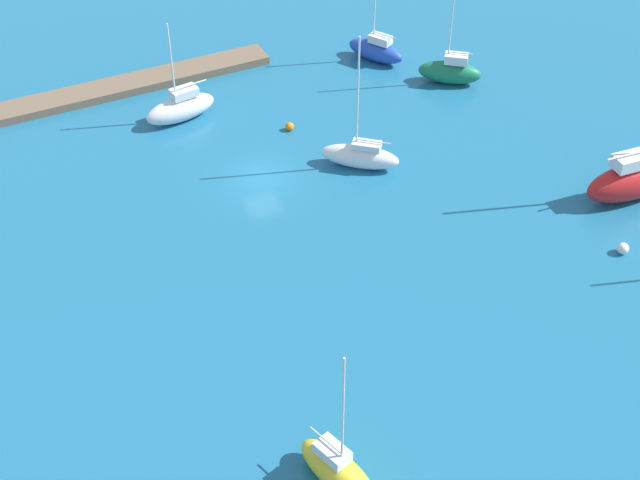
# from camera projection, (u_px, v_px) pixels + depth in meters

# --- Properties ---
(water) EXTENTS (160.00, 160.00, 0.00)m
(water) POSITION_uv_depth(u_px,v_px,m) (261.00, 178.00, 65.51)
(water) COLOR #1E668C
(water) RESTS_ON ground
(pier_dock) EXTENTS (25.71, 2.69, 0.66)m
(pier_dock) POSITION_uv_depth(u_px,v_px,m) (118.00, 87.00, 74.43)
(pier_dock) COLOR brown
(pier_dock) RESTS_ON ground
(sailboat_white_off_beacon) EXTENTS (5.47, 4.94, 10.37)m
(sailboat_white_off_beacon) POSITION_uv_depth(u_px,v_px,m) (360.00, 155.00, 65.98)
(sailboat_white_off_beacon) COLOR white
(sailboat_white_off_beacon) RESTS_ON water
(sailboat_yellow_far_north) EXTENTS (3.22, 5.26, 9.28)m
(sailboat_yellow_far_north) POSITION_uv_depth(u_px,v_px,m) (337.00, 470.00, 45.32)
(sailboat_yellow_far_north) COLOR yellow
(sailboat_yellow_far_north) RESTS_ON water
(sailboat_blue_along_channel) EXTENTS (4.14, 5.35, 8.44)m
(sailboat_blue_along_channel) POSITION_uv_depth(u_px,v_px,m) (376.00, 50.00, 77.89)
(sailboat_blue_along_channel) COLOR #2347B2
(sailboat_blue_along_channel) RESTS_ON water
(sailboat_red_lone_south) EXTENTS (7.48, 2.91, 12.53)m
(sailboat_red_lone_south) POSITION_uv_depth(u_px,v_px,m) (633.00, 179.00, 62.80)
(sailboat_red_lone_south) COLOR red
(sailboat_red_lone_south) RESTS_ON water
(sailboat_white_by_breakwater) EXTENTS (5.91, 2.68, 8.23)m
(sailboat_white_by_breakwater) POSITION_uv_depth(u_px,v_px,m) (181.00, 107.00, 70.69)
(sailboat_white_by_breakwater) COLOR white
(sailboat_white_by_breakwater) RESTS_ON water
(sailboat_green_lone_north) EXTENTS (5.20, 4.58, 9.87)m
(sailboat_green_lone_north) POSITION_uv_depth(u_px,v_px,m) (450.00, 71.00, 74.97)
(sailboat_green_lone_north) COLOR #19724C
(sailboat_green_lone_north) RESTS_ON water
(mooring_buoy_orange) EXTENTS (0.65, 0.65, 0.65)m
(mooring_buoy_orange) POSITION_uv_depth(u_px,v_px,m) (290.00, 126.00, 70.05)
(mooring_buoy_orange) COLOR orange
(mooring_buoy_orange) RESTS_ON water
(mooring_buoy_white) EXTENTS (0.77, 0.77, 0.77)m
(mooring_buoy_white) POSITION_uv_depth(u_px,v_px,m) (623.00, 248.00, 59.04)
(mooring_buoy_white) COLOR white
(mooring_buoy_white) RESTS_ON water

